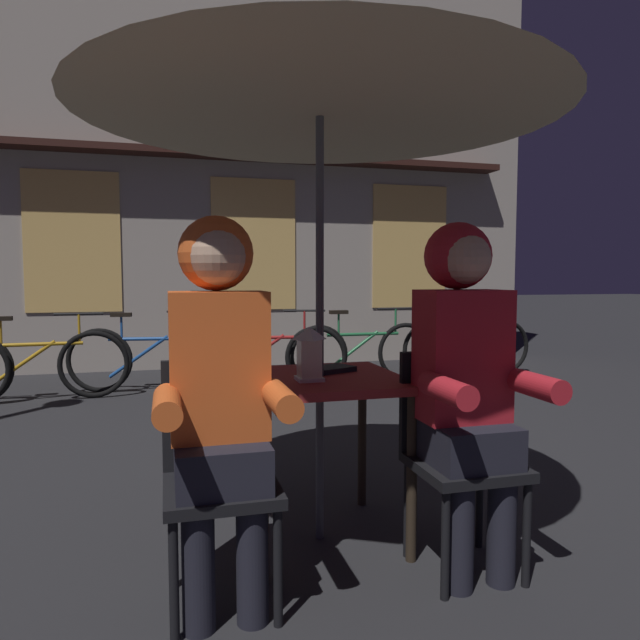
{
  "coord_description": "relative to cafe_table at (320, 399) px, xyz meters",
  "views": [
    {
      "loc": [
        -0.66,
        -2.46,
        1.18
      ],
      "look_at": [
        0.0,
        -0.0,
        0.99
      ],
      "focal_mm": 32.42,
      "sensor_mm": 36.0,
      "label": 1
    }
  ],
  "objects": [
    {
      "name": "ground_plane",
      "position": [
        0.0,
        0.0,
        -0.64
      ],
      "size": [
        60.0,
        60.0,
        0.0
      ],
      "primitive_type": "plane",
      "color": "#232326"
    },
    {
      "name": "cafe_table",
      "position": [
        0.0,
        0.0,
        0.0
      ],
      "size": [
        0.72,
        0.72,
        0.74
      ],
      "color": "maroon",
      "rests_on": "ground_plane"
    },
    {
      "name": "patio_umbrella",
      "position": [
        0.0,
        0.0,
        1.42
      ],
      "size": [
        2.1,
        2.1,
        2.31
      ],
      "color": "#4C4C51",
      "rests_on": "ground_plane"
    },
    {
      "name": "lantern",
      "position": [
        -0.07,
        -0.1,
        0.22
      ],
      "size": [
        0.11,
        0.11,
        0.23
      ],
      "color": "white",
      "rests_on": "cafe_table"
    },
    {
      "name": "chair_left",
      "position": [
        -0.48,
        -0.37,
        -0.15
      ],
      "size": [
        0.4,
        0.4,
        0.87
      ],
      "color": "black",
      "rests_on": "ground_plane"
    },
    {
      "name": "chair_right",
      "position": [
        0.48,
        -0.37,
        -0.15
      ],
      "size": [
        0.4,
        0.4,
        0.87
      ],
      "color": "black",
      "rests_on": "ground_plane"
    },
    {
      "name": "person_left_hooded",
      "position": [
        -0.48,
        -0.43,
        0.21
      ],
      "size": [
        0.45,
        0.56,
        1.4
      ],
      "color": "black",
      "rests_on": "ground_plane"
    },
    {
      "name": "person_right_hooded",
      "position": [
        0.48,
        -0.43,
        0.21
      ],
      "size": [
        0.45,
        0.56,
        1.4
      ],
      "color": "black",
      "rests_on": "ground_plane"
    },
    {
      "name": "shopfront_building",
      "position": [
        -0.62,
        5.4,
        2.45
      ],
      "size": [
        10.0,
        0.93,
        6.2
      ],
      "color": "#9E9389",
      "rests_on": "ground_plane"
    },
    {
      "name": "bicycle_second",
      "position": [
        -1.85,
        3.46,
        -0.29
      ],
      "size": [
        1.68,
        0.13,
        0.84
      ],
      "color": "black",
      "rests_on": "ground_plane"
    },
    {
      "name": "bicycle_third",
      "position": [
        -0.81,
        3.68,
        -0.29
      ],
      "size": [
        1.67,
        0.29,
        0.84
      ],
      "color": "black",
      "rests_on": "ground_plane"
    },
    {
      "name": "bicycle_fourth",
      "position": [
        0.37,
        3.49,
        -0.29
      ],
      "size": [
        1.67,
        0.3,
        0.84
      ],
      "color": "black",
      "rests_on": "ground_plane"
    },
    {
      "name": "bicycle_fifth",
      "position": [
        1.45,
        3.56,
        -0.29
      ],
      "size": [
        1.68,
        0.09,
        0.84
      ],
      "color": "black",
      "rests_on": "ground_plane"
    },
    {
      "name": "bicycle_furthest",
      "position": [
        2.81,
        3.67,
        -0.29
      ],
      "size": [
        1.68,
        0.09,
        0.84
      ],
      "color": "black",
      "rests_on": "ground_plane"
    },
    {
      "name": "book",
      "position": [
        0.08,
        0.1,
        0.11
      ],
      "size": [
        0.24,
        0.21,
        0.02
      ],
      "primitive_type": "cube",
      "rotation": [
        0.0,
        0.0,
        0.4
      ],
      "color": "black",
      "rests_on": "cafe_table"
    },
    {
      "name": "potted_plant",
      "position": [
        2.58,
        3.89,
        -0.09
      ],
      "size": [
        0.6,
        0.6,
        0.92
      ],
      "color": "brown",
      "rests_on": "ground_plane"
    }
  ]
}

